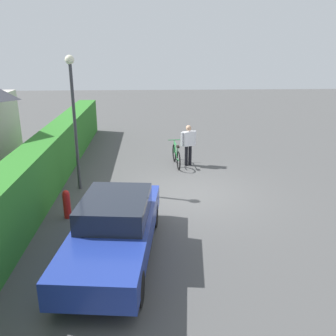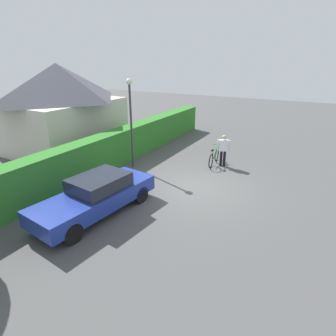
% 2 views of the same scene
% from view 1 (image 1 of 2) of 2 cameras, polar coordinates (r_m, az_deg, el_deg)
% --- Properties ---
extents(ground_plane, '(60.00, 60.00, 0.00)m').
position_cam_1_polar(ground_plane, '(11.84, 3.50, -3.98)').
color(ground_plane, '#494949').
extents(hedge_row, '(19.17, 0.90, 1.72)m').
position_cam_1_polar(hedge_row, '(11.95, -19.28, -0.39)').
color(hedge_row, '#2C7326').
rests_on(hedge_row, ground).
extents(parked_car_near, '(4.65, 2.10, 1.36)m').
position_cam_1_polar(parked_car_near, '(8.23, -8.33, -9.24)').
color(parked_car_near, navy).
rests_on(parked_car_near, ground).
extents(bicycle, '(1.81, 0.50, 0.92)m').
position_cam_1_polar(bicycle, '(14.49, 1.30, 1.93)').
color(bicycle, black).
rests_on(bicycle, ground).
extents(person_rider, '(0.36, 0.62, 1.62)m').
position_cam_1_polar(person_rider, '(14.37, 3.20, 4.04)').
color(person_rider, black).
rests_on(person_rider, ground).
extents(street_lamp, '(0.28, 0.28, 4.28)m').
position_cam_1_polar(street_lamp, '(11.86, -14.56, 9.39)').
color(street_lamp, '#38383D').
rests_on(street_lamp, ground).
extents(fire_hydrant, '(0.20, 0.20, 0.81)m').
position_cam_1_polar(fire_hydrant, '(10.42, -15.53, -5.39)').
color(fire_hydrant, red).
rests_on(fire_hydrant, ground).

